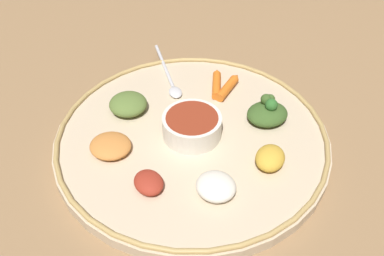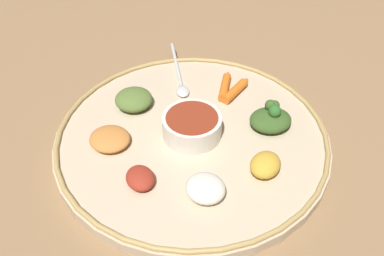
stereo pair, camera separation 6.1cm
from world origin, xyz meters
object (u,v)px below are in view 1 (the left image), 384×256
object	(u,v)px
carrot_outer	(217,83)
carrot_near_spoon	(229,86)
center_bowl	(192,125)
greens_pile	(268,112)
spoon	(170,78)

from	to	relation	value
carrot_outer	carrot_near_spoon	bearing A→B (deg)	56.64
center_bowl	greens_pile	size ratio (longest dim) A/B	1.16
center_bowl	carrot_outer	bearing A→B (deg)	155.31
carrot_near_spoon	greens_pile	bearing A→B (deg)	30.03
carrot_outer	center_bowl	bearing A→B (deg)	-24.69
center_bowl	spoon	size ratio (longest dim) A/B	0.53
center_bowl	carrot_near_spoon	world-z (taller)	center_bowl
greens_pile	carrot_outer	xyz separation A→B (m)	(-0.10, -0.07, -0.01)
spoon	greens_pile	size ratio (longest dim) A/B	2.21
center_bowl	carrot_outer	world-z (taller)	center_bowl
center_bowl	spoon	xyz separation A→B (m)	(-0.16, -0.03, -0.02)
greens_pile	center_bowl	bearing A→B (deg)	-79.36
greens_pile	carrot_outer	bearing A→B (deg)	-144.94
greens_pile	carrot_outer	distance (m)	0.13
center_bowl	carrot_outer	distance (m)	0.14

